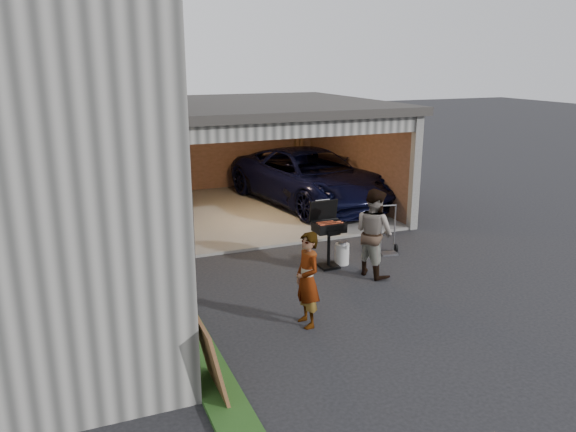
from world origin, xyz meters
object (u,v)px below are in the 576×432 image
(propane_tank, at_px, (342,254))
(plywood_panel, at_px, (210,358))
(minivan, at_px, (310,179))
(man, at_px, (374,232))
(woman, at_px, (307,280))
(hand_truck, at_px, (388,244))
(bbq_grill, at_px, (328,229))

(propane_tank, xyz_separation_m, plywood_panel, (-3.57, -3.39, 0.28))
(minivan, relative_size, man, 3.23)
(woman, relative_size, plywood_panel, 1.48)
(minivan, distance_m, plywood_panel, 9.25)
(minivan, xyz_separation_m, hand_truck, (-0.13, -4.26, -0.55))
(plywood_panel, bearing_deg, bbq_grill, 46.16)
(man, xyz_separation_m, hand_truck, (0.91, 0.91, -0.63))
(woman, xyz_separation_m, man, (2.00, 1.43, 0.09))
(man, xyz_separation_m, bbq_grill, (-0.60, 0.69, -0.06))
(plywood_panel, relative_size, hand_truck, 0.95)
(propane_tank, bearing_deg, bbq_grill, -176.41)
(man, bearing_deg, hand_truck, -59.12)
(propane_tank, bearing_deg, minivan, 73.52)
(man, bearing_deg, bbq_grill, 26.84)
(minivan, relative_size, plywood_panel, 5.38)
(minivan, height_order, man, man)
(minivan, distance_m, bbq_grill, 4.77)
(bbq_grill, height_order, propane_tank, bbq_grill)
(woman, height_order, hand_truck, woman)
(minivan, bearing_deg, woman, -124.48)
(minivan, distance_m, hand_truck, 4.30)
(hand_truck, bearing_deg, man, -123.55)
(woman, bearing_deg, minivan, 153.07)
(woman, distance_m, man, 2.46)
(propane_tank, bearing_deg, man, -69.00)
(propane_tank, relative_size, hand_truck, 0.40)
(woman, xyz_separation_m, plywood_panel, (-1.84, -1.25, -0.25))
(woman, relative_size, hand_truck, 1.41)
(woman, distance_m, plywood_panel, 2.24)
(minivan, bearing_deg, bbq_grill, -119.91)
(minivan, xyz_separation_m, propane_tank, (-1.32, -4.46, -0.54))
(bbq_grill, relative_size, hand_truck, 1.23)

